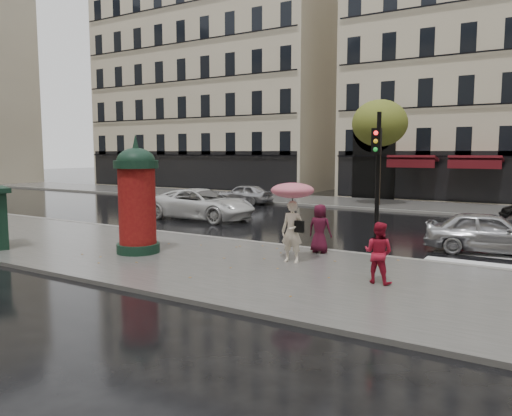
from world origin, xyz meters
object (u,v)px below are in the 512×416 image
Objects in this scene: man_burgundy at (320,228)px; car_far_silver at (244,194)px; car_silver at (490,233)px; traffic_light at (377,170)px; car_white at (202,204)px; woman_umbrella at (292,208)px; woman_red at (378,253)px; morris_column at (137,196)px.

man_burgundy is 16.86m from car_far_silver.
man_burgundy is 0.38× the size of car_silver.
car_white is at bearing 155.94° from traffic_light.
car_far_silver is (-11.21, 12.60, -0.27)m from man_burgundy.
woman_umbrella is at bearing 37.05° from car_far_silver.
woman_umbrella is 0.64× the size of car_far_silver.
man_burgundy is at bearing -38.14° from woman_red.
morris_column is 0.86× the size of traffic_light.
morris_column is at bearing -164.67° from woman_umbrella.
traffic_light is at bearing -172.19° from man_burgundy.
car_white is (-3.73, 8.21, -1.20)m from morris_column.
woman_umbrella is at bearing -132.30° from traffic_light.
car_far_silver is at bearing -50.46° from man_burgundy.
car_silver is at bearing 59.55° from car_far_silver.
woman_red is 3.80m from traffic_light.
traffic_light is 1.18× the size of car_far_silver.
woman_umbrella is at bearing 129.23° from car_silver.
woman_red reaches higher than car_far_silver.
traffic_light is (-1.09, 3.06, 1.98)m from woman_red.
traffic_light is at bearing 45.94° from car_far_silver.
car_white reaches higher than car_silver.
woman_umbrella is 0.55× the size of traffic_light.
morris_column is 9.10m from car_white.
woman_umbrella is at bearing -129.10° from car_white.
car_silver is at bearing -97.87° from car_white.
traffic_light is 0.80× the size of car_white.
woman_umbrella is 18.19m from car_far_silver.
traffic_light is 11.85m from car_white.
car_white is 7.89m from car_far_silver.
morris_column reaches higher than woman_umbrella.
morris_column reaches higher than woman_red.
car_white is at bearing 142.08° from woman_umbrella.
woman_umbrella is at bearing 15.33° from morris_column.
traffic_light is at bearing 128.92° from car_silver.
morris_column reaches higher than man_burgundy.
traffic_light reaches higher than car_silver.
man_burgundy is at bearing 118.23° from car_silver.
woman_red is 3.98m from man_burgundy.
car_silver is at bearing 46.92° from traffic_light.
woman_red is 0.41× the size of car_far_silver.
morris_column is 0.69× the size of car_white.
man_burgundy reaches higher than car_far_silver.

